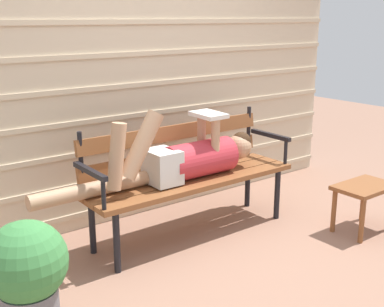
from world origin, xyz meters
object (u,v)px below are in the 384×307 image
object	(u,v)px
reclining_person	(183,158)
potted_plant	(27,272)
footstool	(364,194)
park_bench	(186,170)

from	to	relation	value
reclining_person	potted_plant	distance (m)	1.39
reclining_person	potted_plant	xyz separation A→B (m)	(-1.30, -0.43, -0.27)
footstool	reclining_person	bearing A→B (deg)	147.18
footstool	potted_plant	world-z (taller)	potted_plant
reclining_person	footstool	world-z (taller)	reclining_person
park_bench	reclining_person	xyz separation A→B (m)	(-0.08, -0.07, 0.12)
park_bench	reclining_person	bearing A→B (deg)	-138.96
park_bench	reclining_person	size ratio (longest dim) A/B	0.95
reclining_person	potted_plant	world-z (taller)	reclining_person
park_bench	footstool	size ratio (longest dim) A/B	3.57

